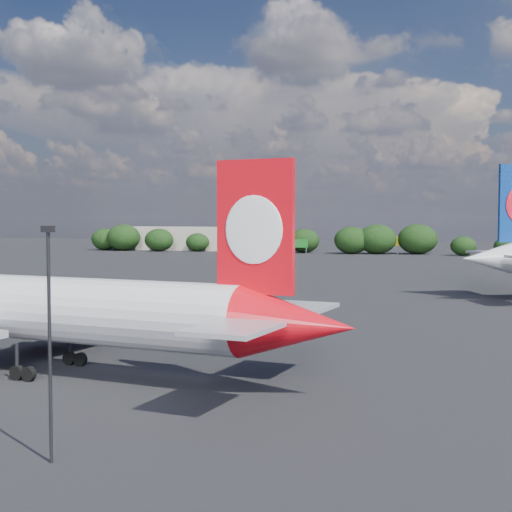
# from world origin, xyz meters

# --- Properties ---
(ground) EXTENTS (500.00, 500.00, 0.00)m
(ground) POSITION_xyz_m (0.00, 60.00, 0.00)
(ground) COLOR black
(ground) RESTS_ON ground
(qantas_airliner) EXTENTS (44.31, 42.24, 14.46)m
(qantas_airliner) POSITION_xyz_m (2.66, 3.31, 4.40)
(qantas_airliner) COLOR silver
(qantas_airliner) RESTS_ON ground
(apron_lamp_post) EXTENTS (0.55, 0.30, 10.56)m
(apron_lamp_post) POSITION_xyz_m (13.80, -13.08, 5.92)
(apron_lamp_post) COLOR black
(apron_lamp_post) RESTS_ON ground
(terminal_building) EXTENTS (42.00, 16.00, 8.00)m
(terminal_building) POSITION_xyz_m (-65.00, 192.00, 4.00)
(terminal_building) COLOR #A1988B
(terminal_building) RESTS_ON ground
(highway_sign) EXTENTS (6.00, 0.30, 4.50)m
(highway_sign) POSITION_xyz_m (-18.00, 176.00, 3.13)
(highway_sign) COLOR #14661C
(highway_sign) RESTS_ON ground
(billboard_yellow) EXTENTS (5.00, 0.30, 5.50)m
(billboard_yellow) POSITION_xyz_m (12.00, 182.00, 3.87)
(billboard_yellow) COLOR gold
(billboard_yellow) RESTS_ON ground
(horizon_treeline) EXTENTS (203.30, 14.16, 9.27)m
(horizon_treeline) POSITION_xyz_m (3.85, 180.54, 3.97)
(horizon_treeline) COLOR black
(horizon_treeline) RESTS_ON ground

